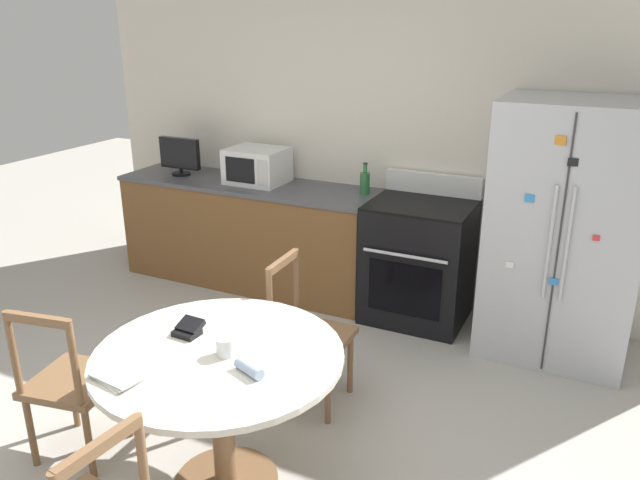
{
  "coord_description": "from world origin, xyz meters",
  "views": [
    {
      "loc": [
        1.67,
        -2.01,
        2.22
      ],
      "look_at": [
        0.14,
        1.15,
        0.95
      ],
      "focal_mm": 35.0,
      "sensor_mm": 36.0,
      "label": 1
    }
  ],
  "objects_px": {
    "refrigerator": "(564,232)",
    "countertop_tv": "(180,155)",
    "oven_range": "(419,260)",
    "candle_glass": "(226,347)",
    "dining_chair_left": "(71,383)",
    "microwave": "(257,166)",
    "dining_chair_far": "(308,336)",
    "counter_bottle": "(365,182)",
    "wallet": "(189,329)"
  },
  "relations": [
    {
      "from": "refrigerator",
      "to": "countertop_tv",
      "type": "xyz_separation_m",
      "value": [
        -3.17,
        0.05,
        0.21
      ]
    },
    {
      "from": "oven_range",
      "to": "candle_glass",
      "type": "relative_size",
      "value": 11.91
    },
    {
      "from": "countertop_tv",
      "to": "dining_chair_left",
      "type": "bearing_deg",
      "value": -65.7
    },
    {
      "from": "refrigerator",
      "to": "microwave",
      "type": "height_order",
      "value": "refrigerator"
    },
    {
      "from": "dining_chair_left",
      "to": "dining_chair_far",
      "type": "distance_m",
      "value": 1.31
    },
    {
      "from": "counter_bottle",
      "to": "candle_glass",
      "type": "xyz_separation_m",
      "value": [
        0.25,
        -2.32,
        -0.2
      ]
    },
    {
      "from": "candle_glass",
      "to": "counter_bottle",
      "type": "bearing_deg",
      "value": 96.26
    },
    {
      "from": "counter_bottle",
      "to": "candle_glass",
      "type": "bearing_deg",
      "value": -83.74
    },
    {
      "from": "wallet",
      "to": "candle_glass",
      "type": "bearing_deg",
      "value": -17.52
    },
    {
      "from": "oven_range",
      "to": "wallet",
      "type": "relative_size",
      "value": 8.19
    },
    {
      "from": "countertop_tv",
      "to": "dining_chair_left",
      "type": "xyz_separation_m",
      "value": [
        1.05,
        -2.33,
        -0.64
      ]
    },
    {
      "from": "dining_chair_left",
      "to": "candle_glass",
      "type": "distance_m",
      "value": 0.96
    },
    {
      "from": "oven_range",
      "to": "countertop_tv",
      "type": "distance_m",
      "value": 2.26
    },
    {
      "from": "microwave",
      "to": "wallet",
      "type": "xyz_separation_m",
      "value": [
        0.92,
        -2.18,
        -0.26
      ]
    },
    {
      "from": "candle_glass",
      "to": "wallet",
      "type": "bearing_deg",
      "value": 162.48
    },
    {
      "from": "countertop_tv",
      "to": "refrigerator",
      "type": "bearing_deg",
      "value": -0.9
    },
    {
      "from": "dining_chair_left",
      "to": "wallet",
      "type": "relative_size",
      "value": 6.84
    },
    {
      "from": "microwave",
      "to": "dining_chair_left",
      "type": "height_order",
      "value": "microwave"
    },
    {
      "from": "refrigerator",
      "to": "microwave",
      "type": "xyz_separation_m",
      "value": [
        -2.43,
        0.12,
        0.18
      ]
    },
    {
      "from": "refrigerator",
      "to": "dining_chair_far",
      "type": "bearing_deg",
      "value": -133.78
    },
    {
      "from": "microwave",
      "to": "candle_glass",
      "type": "height_order",
      "value": "microwave"
    },
    {
      "from": "dining_chair_far",
      "to": "candle_glass",
      "type": "distance_m",
      "value": 0.92
    },
    {
      "from": "oven_range",
      "to": "microwave",
      "type": "height_order",
      "value": "microwave"
    },
    {
      "from": "counter_bottle",
      "to": "candle_glass",
      "type": "distance_m",
      "value": 2.34
    },
    {
      "from": "microwave",
      "to": "dining_chair_left",
      "type": "distance_m",
      "value": 2.5
    },
    {
      "from": "dining_chair_far",
      "to": "wallet",
      "type": "bearing_deg",
      "value": -20.98
    },
    {
      "from": "oven_range",
      "to": "dining_chair_far",
      "type": "xyz_separation_m",
      "value": [
        -0.25,
        -1.36,
        -0.03
      ]
    },
    {
      "from": "dining_chair_left",
      "to": "wallet",
      "type": "distance_m",
      "value": 0.73
    },
    {
      "from": "microwave",
      "to": "wallet",
      "type": "height_order",
      "value": "microwave"
    },
    {
      "from": "candle_glass",
      "to": "wallet",
      "type": "distance_m",
      "value": 0.29
    },
    {
      "from": "candle_glass",
      "to": "wallet",
      "type": "height_order",
      "value": "candle_glass"
    },
    {
      "from": "wallet",
      "to": "dining_chair_left",
      "type": "bearing_deg",
      "value": -159.56
    },
    {
      "from": "microwave",
      "to": "dining_chair_far",
      "type": "relative_size",
      "value": 0.51
    },
    {
      "from": "counter_bottle",
      "to": "wallet",
      "type": "distance_m",
      "value": 2.24
    },
    {
      "from": "microwave",
      "to": "dining_chair_left",
      "type": "xyz_separation_m",
      "value": [
        0.32,
        -2.4,
        -0.61
      ]
    },
    {
      "from": "refrigerator",
      "to": "oven_range",
      "type": "xyz_separation_m",
      "value": [
        -1.0,
        0.06,
        -0.4
      ]
    },
    {
      "from": "dining_chair_far",
      "to": "wallet",
      "type": "distance_m",
      "value": 0.88
    },
    {
      "from": "countertop_tv",
      "to": "wallet",
      "type": "relative_size",
      "value": 2.97
    },
    {
      "from": "refrigerator",
      "to": "dining_chair_left",
      "type": "height_order",
      "value": "refrigerator"
    },
    {
      "from": "oven_range",
      "to": "countertop_tv",
      "type": "relative_size",
      "value": 2.76
    },
    {
      "from": "oven_range",
      "to": "wallet",
      "type": "distance_m",
      "value": 2.2
    },
    {
      "from": "refrigerator",
      "to": "wallet",
      "type": "bearing_deg",
      "value": -126.34
    },
    {
      "from": "refrigerator",
      "to": "dining_chair_left",
      "type": "xyz_separation_m",
      "value": [
        -2.12,
        -2.28,
        -0.43
      ]
    },
    {
      "from": "refrigerator",
      "to": "dining_chair_left",
      "type": "relative_size",
      "value": 1.92
    },
    {
      "from": "refrigerator",
      "to": "dining_chair_far",
      "type": "height_order",
      "value": "refrigerator"
    },
    {
      "from": "oven_range",
      "to": "dining_chair_left",
      "type": "height_order",
      "value": "oven_range"
    },
    {
      "from": "counter_bottle",
      "to": "wallet",
      "type": "bearing_deg",
      "value": -90.51
    },
    {
      "from": "countertop_tv",
      "to": "dining_chair_far",
      "type": "distance_m",
      "value": 2.44
    },
    {
      "from": "dining_chair_far",
      "to": "candle_glass",
      "type": "height_order",
      "value": "dining_chair_far"
    },
    {
      "from": "countertop_tv",
      "to": "dining_chair_left",
      "type": "height_order",
      "value": "countertop_tv"
    }
  ]
}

